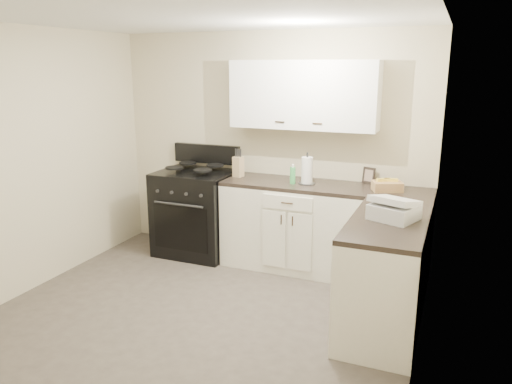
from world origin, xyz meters
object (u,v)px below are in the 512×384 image
at_px(stove, 196,214).
at_px(countertop_grill, 394,212).
at_px(paper_towel, 307,171).
at_px(knife_block, 238,167).
at_px(wicker_basket, 387,186).

xyz_separation_m(stove, countertop_grill, (2.31, -0.90, 0.54)).
distance_m(paper_towel, countertop_grill, 1.35).
distance_m(knife_block, wicker_basket, 1.62).
xyz_separation_m(paper_towel, countertop_grill, (1.00, -0.91, -0.08)).
relative_size(stove, paper_towel, 3.59).
distance_m(wicker_basket, countertop_grill, 0.94).
height_order(paper_towel, wicker_basket, paper_towel).
bearing_deg(knife_block, paper_towel, 10.34).
xyz_separation_m(paper_towel, wicker_basket, (0.82, 0.01, -0.09)).
height_order(wicker_basket, countertop_grill, countertop_grill).
bearing_deg(countertop_grill, knife_block, 173.00).
relative_size(knife_block, countertop_grill, 0.67).
bearing_deg(countertop_grill, wicker_basket, 122.27).
bearing_deg(countertop_grill, stove, 179.79).
relative_size(paper_towel, countertop_grill, 0.85).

